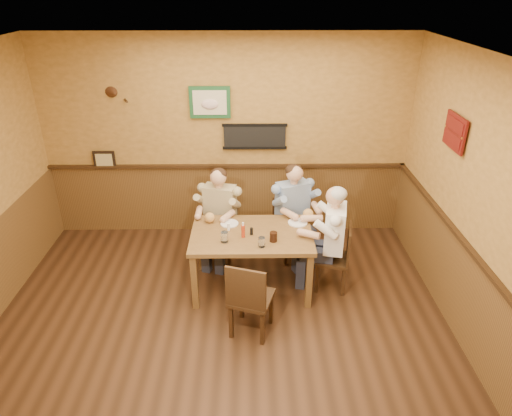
{
  "coord_description": "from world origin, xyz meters",
  "views": [
    {
      "loc": [
        0.33,
        -3.51,
        3.39
      ],
      "look_at": [
        0.39,
        1.0,
        1.1
      ],
      "focal_mm": 32.0,
      "sensor_mm": 36.0,
      "label": 1
    }
  ],
  "objects_px": {
    "diner_blue_polo": "(292,217)",
    "hot_sauce_bottle": "(243,231)",
    "diner_white_elder": "(333,244)",
    "water_glass_left": "(224,237)",
    "chair_right_end": "(332,257)",
    "dining_table": "(252,240)",
    "chair_back_right": "(291,229)",
    "chair_back_left": "(221,231)",
    "cola_tumbler": "(273,237)",
    "chair_near_side": "(251,296)",
    "diner_tan_shirt": "(221,220)",
    "salt_shaker": "(229,227)",
    "water_glass_mid": "(262,242)",
    "pepper_shaker": "(251,231)"
  },
  "relations": [
    {
      "from": "diner_tan_shirt",
      "to": "cola_tumbler",
      "type": "bearing_deg",
      "value": -37.29
    },
    {
      "from": "pepper_shaker",
      "to": "chair_back_left",
      "type": "bearing_deg",
      "value": 120.25
    },
    {
      "from": "chair_back_left",
      "to": "water_glass_mid",
      "type": "xyz_separation_m",
      "value": [
        0.51,
        -0.95,
        0.4
      ]
    },
    {
      "from": "diner_white_elder",
      "to": "pepper_shaker",
      "type": "distance_m",
      "value": 0.98
    },
    {
      "from": "diner_blue_polo",
      "to": "chair_back_left",
      "type": "bearing_deg",
      "value": 158.79
    },
    {
      "from": "water_glass_mid",
      "to": "diner_tan_shirt",
      "type": "bearing_deg",
      "value": 118.35
    },
    {
      "from": "chair_back_right",
      "to": "diner_tan_shirt",
      "type": "height_order",
      "value": "diner_tan_shirt"
    },
    {
      "from": "hot_sauce_bottle",
      "to": "diner_white_elder",
      "type": "bearing_deg",
      "value": 4.38
    },
    {
      "from": "chair_back_left",
      "to": "diner_white_elder",
      "type": "relative_size",
      "value": 0.68
    },
    {
      "from": "water_glass_left",
      "to": "pepper_shaker",
      "type": "distance_m",
      "value": 0.34
    },
    {
      "from": "dining_table",
      "to": "water_glass_mid",
      "type": "xyz_separation_m",
      "value": [
        0.11,
        -0.29,
        0.15
      ]
    },
    {
      "from": "dining_table",
      "to": "cola_tumbler",
      "type": "height_order",
      "value": "cola_tumbler"
    },
    {
      "from": "chair_back_left",
      "to": "diner_tan_shirt",
      "type": "distance_m",
      "value": 0.17
    },
    {
      "from": "cola_tumbler",
      "to": "hot_sauce_bottle",
      "type": "xyz_separation_m",
      "value": [
        -0.34,
        0.09,
        0.03
      ]
    },
    {
      "from": "chair_near_side",
      "to": "pepper_shaker",
      "type": "distance_m",
      "value": 0.82
    },
    {
      "from": "chair_back_right",
      "to": "chair_near_side",
      "type": "height_order",
      "value": "chair_near_side"
    },
    {
      "from": "diner_blue_polo",
      "to": "chair_right_end",
      "type": "bearing_deg",
      "value": -81.03
    },
    {
      "from": "chair_right_end",
      "to": "diner_blue_polo",
      "type": "bearing_deg",
      "value": -136.14
    },
    {
      "from": "chair_back_left",
      "to": "chair_back_right",
      "type": "distance_m",
      "value": 0.93
    },
    {
      "from": "cola_tumbler",
      "to": "chair_back_right",
      "type": "bearing_deg",
      "value": 71.71
    },
    {
      "from": "water_glass_left",
      "to": "cola_tumbler",
      "type": "bearing_deg",
      "value": 0.81
    },
    {
      "from": "diner_tan_shirt",
      "to": "chair_back_right",
      "type": "bearing_deg",
      "value": 16.81
    },
    {
      "from": "dining_table",
      "to": "diner_blue_polo",
      "type": "bearing_deg",
      "value": 52.26
    },
    {
      "from": "dining_table",
      "to": "salt_shaker",
      "type": "bearing_deg",
      "value": 165.11
    },
    {
      "from": "chair_back_left",
      "to": "diner_tan_shirt",
      "type": "relative_size",
      "value": 0.7
    },
    {
      "from": "chair_back_right",
      "to": "chair_near_side",
      "type": "bearing_deg",
      "value": -133.13
    },
    {
      "from": "cola_tumbler",
      "to": "chair_right_end",
      "type": "bearing_deg",
      "value": 13.64
    },
    {
      "from": "chair_right_end",
      "to": "hot_sauce_bottle",
      "type": "bearing_deg",
      "value": -73.79
    },
    {
      "from": "salt_shaker",
      "to": "chair_back_left",
      "type": "bearing_deg",
      "value": 102.98
    },
    {
      "from": "chair_near_side",
      "to": "diner_tan_shirt",
      "type": "xyz_separation_m",
      "value": [
        -0.4,
        1.43,
        0.13
      ]
    },
    {
      "from": "chair_near_side",
      "to": "hot_sauce_bottle",
      "type": "distance_m",
      "value": 0.79
    },
    {
      "from": "dining_table",
      "to": "diner_blue_polo",
      "type": "xyz_separation_m",
      "value": [
        0.53,
        0.68,
        -0.06
      ]
    },
    {
      "from": "water_glass_mid",
      "to": "salt_shaker",
      "type": "xyz_separation_m",
      "value": [
        -0.38,
        0.37,
        -0.01
      ]
    },
    {
      "from": "chair_right_end",
      "to": "salt_shaker",
      "type": "height_order",
      "value": "salt_shaker"
    },
    {
      "from": "dining_table",
      "to": "chair_back_right",
      "type": "relative_size",
      "value": 1.68
    },
    {
      "from": "dining_table",
      "to": "diner_tan_shirt",
      "type": "bearing_deg",
      "value": 121.64
    },
    {
      "from": "water_glass_mid",
      "to": "chair_back_left",
      "type": "bearing_deg",
      "value": 118.35
    },
    {
      "from": "diner_white_elder",
      "to": "water_glass_left",
      "type": "relative_size",
      "value": 9.73
    },
    {
      "from": "chair_back_left",
      "to": "chair_right_end",
      "type": "height_order",
      "value": "chair_right_end"
    },
    {
      "from": "cola_tumbler",
      "to": "hot_sauce_bottle",
      "type": "relative_size",
      "value": 0.66
    },
    {
      "from": "chair_right_end",
      "to": "diner_white_elder",
      "type": "distance_m",
      "value": 0.18
    },
    {
      "from": "diner_blue_polo",
      "to": "pepper_shaker",
      "type": "bearing_deg",
      "value": -149.57
    },
    {
      "from": "cola_tumbler",
      "to": "pepper_shaker",
      "type": "relative_size",
      "value": 1.28
    },
    {
      "from": "diner_blue_polo",
      "to": "hot_sauce_bottle",
      "type": "bearing_deg",
      "value": -152.09
    },
    {
      "from": "chair_back_left",
      "to": "water_glass_left",
      "type": "bearing_deg",
      "value": -68.27
    },
    {
      "from": "cola_tumbler",
      "to": "pepper_shaker",
      "type": "height_order",
      "value": "cola_tumbler"
    },
    {
      "from": "chair_right_end",
      "to": "pepper_shaker",
      "type": "xyz_separation_m",
      "value": [
        -0.96,
        -0.03,
        0.38
      ]
    },
    {
      "from": "chair_back_left",
      "to": "chair_right_end",
      "type": "bearing_deg",
      "value": -10.88
    },
    {
      "from": "dining_table",
      "to": "chair_near_side",
      "type": "height_order",
      "value": "chair_near_side"
    },
    {
      "from": "dining_table",
      "to": "water_glass_mid",
      "type": "bearing_deg",
      "value": -69.67
    }
  ]
}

